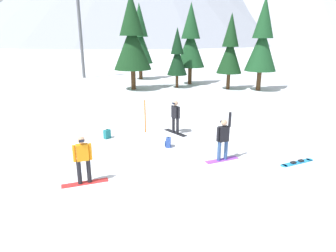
{
  "coord_description": "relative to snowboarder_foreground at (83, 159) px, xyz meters",
  "views": [
    {
      "loc": [
        1.13,
        -8.7,
        4.94
      ],
      "look_at": [
        -0.03,
        4.0,
        1.0
      ],
      "focal_mm": 31.81,
      "sensor_mm": 36.0,
      "label": 1
    }
  ],
  "objects": [
    {
      "name": "trail_marker_pole",
      "position": [
        1.17,
        5.75,
        -0.04
      ],
      "size": [
        0.06,
        0.06,
        1.73
      ],
      "primitive_type": "cylinder",
      "color": "orange",
      "rests_on": "ground_plane"
    },
    {
      "name": "loose_snowboard_far_spare",
      "position": [
        7.87,
        2.43,
        -0.88
      ],
      "size": [
        1.58,
        1.06,
        0.09
      ],
      "color": "#1E8CD8",
      "rests_on": "ground_plane"
    },
    {
      "name": "ground_plane",
      "position": [
        2.58,
        -0.26,
        -0.91
      ],
      "size": [
        800.0,
        800.0,
        0.0
      ],
      "primitive_type": "plane",
      "color": "silver"
    },
    {
      "name": "backpack_blue",
      "position": [
        2.55,
        3.73,
        -0.69
      ],
      "size": [
        0.26,
        0.32,
        0.47
      ],
      "color": "#2D4C9E",
      "rests_on": "ground_plane"
    },
    {
      "name": "pine_tree_tall",
      "position": [
        9.48,
        18.77,
        3.5
      ],
      "size": [
        2.78,
        2.78,
        8.09
      ],
      "color": "#472D19",
      "rests_on": "ground_plane"
    },
    {
      "name": "snowboarder_foreground",
      "position": [
        0.0,
        0.0,
        0.0
      ],
      "size": [
        1.54,
        0.91,
        1.72
      ],
      "color": "red",
      "rests_on": "ground_plane"
    },
    {
      "name": "snowboarder_midground",
      "position": [
        4.89,
        2.43,
        0.04
      ],
      "size": [
        1.42,
        0.94,
        2.0
      ],
      "color": "#993FD8",
      "rests_on": "ground_plane"
    },
    {
      "name": "pine_tree_twin",
      "position": [
        3.15,
        21.86,
        3.42
      ],
      "size": [
        2.9,
        2.9,
        7.93
      ],
      "color": "#472D19",
      "rests_on": "ground_plane"
    },
    {
      "name": "pine_tree_broad",
      "position": [
        -1.99,
        18.19,
        3.7
      ],
      "size": [
        3.39,
        3.39,
        8.45
      ],
      "color": "#472D19",
      "rests_on": "ground_plane"
    },
    {
      "name": "snowboarder_background",
      "position": [
        2.75,
        5.78,
        -0.0
      ],
      "size": [
        1.28,
        1.29,
        1.71
      ],
      "color": "black",
      "rests_on": "ground_plane"
    },
    {
      "name": "ski_lift_tower",
      "position": [
        -9.46,
        25.47,
        4.43
      ],
      "size": [
        2.88,
        0.36,
        9.43
      ],
      "color": "#595B60",
      "rests_on": "ground_plane"
    },
    {
      "name": "pine_tree_leaning",
      "position": [
        -2.52,
        24.88,
        3.56
      ],
      "size": [
        2.79,
        2.79,
        8.21
      ],
      "color": "#472D19",
      "rests_on": "ground_plane"
    },
    {
      "name": "backpack_teal",
      "position": [
        -0.57,
        4.63,
        -0.69
      ],
      "size": [
        0.37,
        0.38,
        0.47
      ],
      "color": "#1E7A7F",
      "rests_on": "ground_plane"
    },
    {
      "name": "pine_tree_slender",
      "position": [
        6.79,
        19.18,
        2.79
      ],
      "size": [
        2.31,
        2.31,
        6.79
      ],
      "color": "#472D19",
      "rests_on": "ground_plane"
    },
    {
      "name": "pine_tree_young",
      "position": [
        1.97,
        19.59,
        2.13
      ],
      "size": [
        1.9,
        1.9,
        5.58
      ],
      "color": "#472D19",
      "rests_on": "ground_plane"
    }
  ]
}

